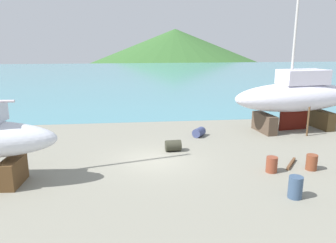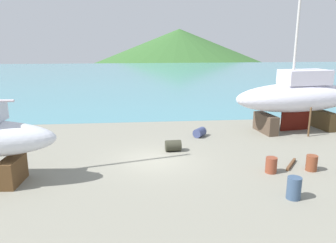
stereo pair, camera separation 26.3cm
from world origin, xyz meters
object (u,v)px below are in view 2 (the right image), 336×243
(sailboat_small_center, at_px, (298,97))
(barrel_by_slipway, at_px, (173,146))
(barrel_ochre, at_px, (312,163))
(barrel_tipped_right, at_px, (294,188))
(barrel_tipped_center, at_px, (200,132))
(barrel_tipped_left, at_px, (271,165))

(sailboat_small_center, xyz_separation_m, barrel_by_slipway, (-9.14, -3.67, -2.10))
(sailboat_small_center, height_order, barrel_by_slipway, sailboat_small_center)
(sailboat_small_center, xyz_separation_m, barrel_ochre, (-2.71, -7.29, -2.03))
(barrel_ochre, height_order, barrel_tipped_right, barrel_tipped_right)
(sailboat_small_center, relative_size, barrel_tipped_center, 18.07)
(barrel_tipped_right, height_order, barrel_by_slipway, barrel_tipped_right)
(barrel_tipped_left, xyz_separation_m, barrel_by_slipway, (-4.34, 3.68, -0.06))
(sailboat_small_center, height_order, barrel_tipped_right, sailboat_small_center)
(barrel_tipped_left, relative_size, barrel_by_slipway, 0.86)
(barrel_ochre, bearing_deg, barrel_tipped_left, -178.32)
(barrel_ochre, bearing_deg, barrel_tipped_right, -129.27)
(barrel_tipped_right, relative_size, barrel_by_slipway, 1.03)
(sailboat_small_center, distance_m, barrel_tipped_left, 9.01)
(barrel_tipped_left, height_order, barrel_tipped_right, barrel_tipped_right)
(barrel_tipped_left, bearing_deg, barrel_ochre, 1.68)
(barrel_ochre, distance_m, barrel_by_slipway, 7.37)
(barrel_tipped_right, bearing_deg, barrel_tipped_left, 86.18)
(barrel_ochre, xyz_separation_m, barrel_by_slipway, (-6.43, 3.61, -0.06))
(barrel_tipped_center, height_order, barrel_by_slipway, barrel_by_slipway)
(barrel_by_slipway, bearing_deg, barrel_tipped_center, 52.76)
(sailboat_small_center, distance_m, barrel_ochre, 8.04)
(barrel_ochre, bearing_deg, sailboat_small_center, 69.57)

